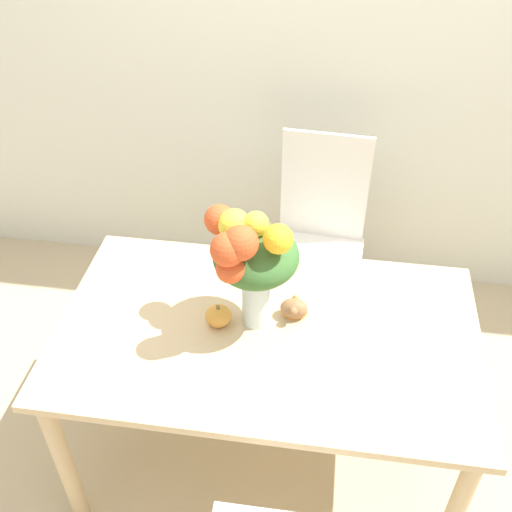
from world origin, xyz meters
TOP-DOWN VIEW (x-y plane):
  - ground_plane at (0.00, 0.00)m, footprint 12.00×12.00m
  - wall_back at (0.00, 1.23)m, footprint 8.00×0.06m
  - dining_table at (0.00, 0.00)m, footprint 1.43×0.85m
  - flower_vase at (-0.06, 0.02)m, footprint 0.31×0.31m
  - pumpkin at (-0.17, 0.01)m, footprint 0.09×0.09m
  - turkey_figurine at (0.08, 0.09)m, footprint 0.10×0.13m
  - dining_chair_near_window at (0.13, 0.81)m, footprint 0.45×0.45m

SIDE VIEW (x-z plane):
  - ground_plane at x=0.00m, z-range 0.00..0.00m
  - dining_chair_near_window at x=0.13m, z-range 0.00..0.99m
  - dining_table at x=0.00m, z-range 0.27..0.99m
  - pumpkin at x=-0.17m, z-range 0.72..0.80m
  - turkey_figurine at x=0.08m, z-range 0.72..0.80m
  - flower_vase at x=-0.06m, z-range 0.78..1.25m
  - wall_back at x=0.00m, z-range 0.00..2.70m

